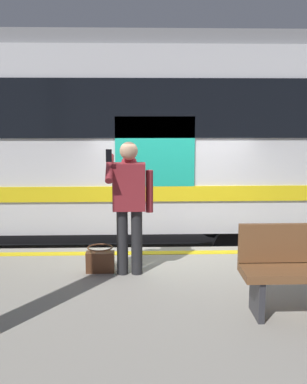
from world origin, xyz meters
TOP-DOWN VIEW (x-y plane):
  - ground_plane at (0.00, 0.00)m, footprint 23.62×23.62m
  - platform at (0.00, 2.05)m, footprint 13.64×4.09m
  - safety_line at (0.00, 0.30)m, footprint 13.37×0.16m
  - track_rail_near at (0.00, -1.16)m, footprint 17.73×0.08m
  - track_rail_far at (0.00, -2.59)m, footprint 17.73×0.08m
  - train_carriage at (1.90, -1.87)m, footprint 9.26×2.98m
  - passenger at (0.65, 1.14)m, footprint 0.57×0.55m
  - handbag at (1.03, 1.07)m, footprint 0.36×0.32m

SIDE VIEW (x-z plane):
  - ground_plane at x=0.00m, z-range 0.00..0.00m
  - track_rail_near at x=0.00m, z-range 0.00..0.16m
  - track_rail_far at x=0.00m, z-range 0.00..0.16m
  - platform at x=0.00m, z-range 0.00..0.86m
  - safety_line at x=0.00m, z-range 0.86..0.87m
  - handbag at x=1.03m, z-range 0.85..1.18m
  - passenger at x=0.65m, z-range 1.01..2.67m
  - train_carriage at x=1.90m, z-range 0.54..4.50m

